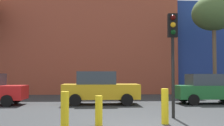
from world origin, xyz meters
TOP-DOWN VIEW (x-y plane):
  - building_backdrop at (-3.67, 20.94)m, footprint 34.78×12.19m
  - parked_car_2 at (-1.51, 6.80)m, footprint 4.24×2.08m
  - parked_car_3 at (4.76, 6.80)m, footprint 3.93×1.93m
  - traffic_light_island at (1.18, 1.64)m, footprint 0.38×0.38m
  - bare_tree_2 at (7.43, 11.83)m, footprint 3.36×3.36m
  - bollard_yellow_0 at (-2.67, -0.44)m, footprint 0.24×0.24m
  - bollard_yellow_1 at (-1.66, 0.35)m, footprint 0.24×0.24m
  - bollard_yellow_2 at (0.54, 0.42)m, footprint 0.24×0.24m

SIDE VIEW (x-z plane):
  - bollard_yellow_1 at x=-1.66m, z-range 0.00..0.95m
  - bollard_yellow_0 at x=-2.67m, z-range 0.00..1.14m
  - bollard_yellow_2 at x=0.54m, z-range 0.00..1.17m
  - parked_car_3 at x=4.76m, z-range 0.00..1.70m
  - parked_car_2 at x=-1.51m, z-range -0.01..1.83m
  - traffic_light_island at x=1.18m, z-range 0.94..4.92m
  - building_backdrop at x=-3.67m, z-range -1.02..9.73m
  - bare_tree_2 at x=7.43m, z-range 2.49..10.28m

